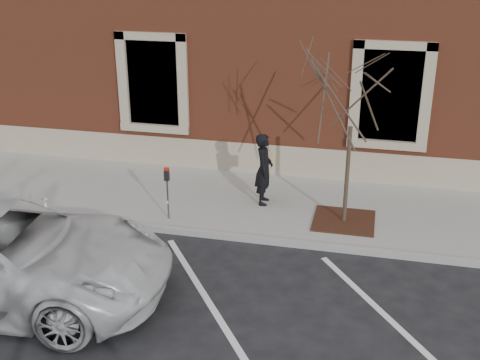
# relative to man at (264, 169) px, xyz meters

# --- Properties ---
(ground) EXTENTS (120.00, 120.00, 0.00)m
(ground) POSITION_rel_man_xyz_m (-0.31, -1.65, -0.99)
(ground) COLOR #28282B
(ground) RESTS_ON ground
(sidewalk_near) EXTENTS (40.00, 3.50, 0.15)m
(sidewalk_near) POSITION_rel_man_xyz_m (-0.31, 0.10, -0.91)
(sidewalk_near) COLOR #9E9D95
(sidewalk_near) RESTS_ON ground
(curb_near) EXTENTS (40.00, 0.12, 0.15)m
(curb_near) POSITION_rel_man_xyz_m (-0.31, -1.70, -0.91)
(curb_near) COLOR #9E9E99
(curb_near) RESTS_ON ground
(parking_stripes) EXTENTS (28.00, 4.40, 0.01)m
(parking_stripes) POSITION_rel_man_xyz_m (-0.31, -3.85, -0.98)
(parking_stripes) COLOR silver
(parking_stripes) RESTS_ON ground
(building_civic) EXTENTS (40.00, 8.62, 8.00)m
(building_civic) POSITION_rel_man_xyz_m (-0.31, 6.09, 3.01)
(building_civic) COLOR brown
(building_civic) RESTS_ON ground
(man) EXTENTS (0.45, 0.64, 1.67)m
(man) POSITION_rel_man_xyz_m (0.00, 0.00, 0.00)
(man) COLOR black
(man) RESTS_ON sidewalk_near
(parking_meter) EXTENTS (0.11, 0.08, 1.19)m
(parking_meter) POSITION_rel_man_xyz_m (-1.86, -1.32, -0.01)
(parking_meter) COLOR #595B60
(parking_meter) RESTS_ON sidewalk_near
(tree_grate) EXTENTS (1.32, 1.32, 0.03)m
(tree_grate) POSITION_rel_man_xyz_m (1.90, -0.58, -0.82)
(tree_grate) COLOR #432015
(tree_grate) RESTS_ON sidewalk_near
(sapling) EXTENTS (2.34, 2.34, 3.90)m
(sapling) POSITION_rel_man_xyz_m (1.90, -0.58, 1.89)
(sapling) COLOR #433028
(sapling) RESTS_ON sidewalk_near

